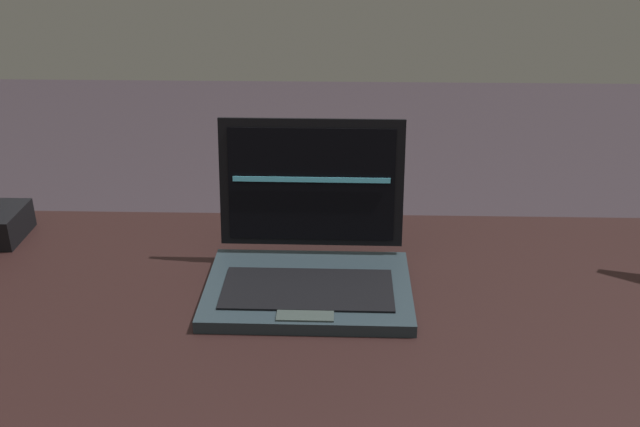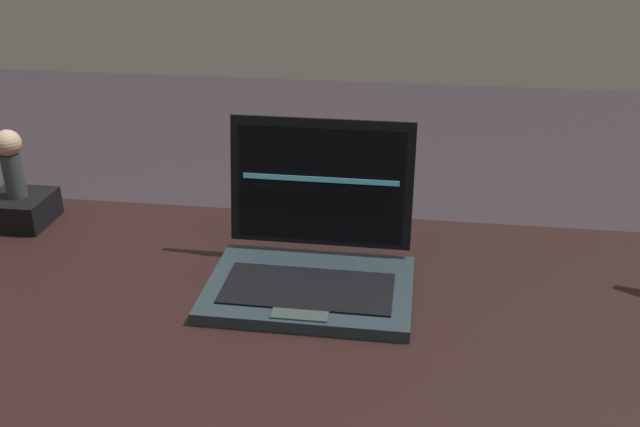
% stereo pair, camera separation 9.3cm
% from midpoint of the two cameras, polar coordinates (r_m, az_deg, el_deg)
% --- Properties ---
extents(desk, '(1.68, 0.66, 0.71)m').
position_cam_midpoint_polar(desk, '(1.01, -4.23, -11.60)').
color(desk, black).
rests_on(desk, ground).
extents(laptop_front, '(0.29, 0.23, 0.22)m').
position_cam_midpoint_polar(laptop_front, '(1.01, 2.07, -3.47)').
color(laptop_front, '#233037').
rests_on(laptop_front, desk).
extents(figurine_stand, '(0.10, 0.10, 0.05)m').
position_cam_midpoint_polar(figurine_stand, '(1.29, -20.93, 0.26)').
color(figurine_stand, black).
rests_on(figurine_stand, desk).
extents(figurine, '(0.04, 0.04, 0.12)m').
position_cam_midpoint_polar(figurine, '(1.25, -21.56, 4.04)').
color(figurine, '#343D3B').
rests_on(figurine, figurine_stand).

